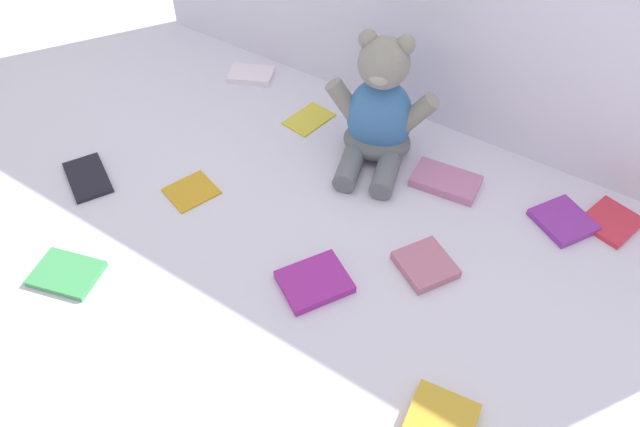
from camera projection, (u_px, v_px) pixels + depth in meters
name	position (u px, v px, depth m)	size (l,w,h in m)	color
ground_plane	(357.00, 222.00, 1.20)	(3.20, 3.20, 0.00)	silver
teddy_bear	(379.00, 115.00, 1.27)	(0.24, 0.24, 0.29)	#3F72B2
book_case_0	(425.00, 265.00, 1.12)	(0.09, 0.10, 0.02)	#B76480
book_case_1	(563.00, 221.00, 1.19)	(0.10, 0.10, 0.01)	purple
book_case_2	(67.00, 274.00, 1.11)	(0.09, 0.12, 0.01)	#3F9552
book_case_3	(439.00, 426.00, 0.90)	(0.10, 0.11, 0.02)	gold
book_case_4	(611.00, 222.00, 1.20)	(0.09, 0.11, 0.01)	#D42D40
book_case_5	(446.00, 181.00, 1.27)	(0.08, 0.14, 0.02)	#BD6E9A
book_case_6	(309.00, 118.00, 1.42)	(0.08, 0.11, 0.01)	gold
book_case_7	(88.00, 177.00, 1.28)	(0.08, 0.13, 0.01)	black
book_case_8	(191.00, 191.00, 1.26)	(0.09, 0.10, 0.01)	orange
book_case_9	(314.00, 282.00, 1.09)	(0.10, 0.12, 0.02)	#9B248E
book_case_10	(251.00, 75.00, 1.54)	(0.07, 0.11, 0.02)	white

